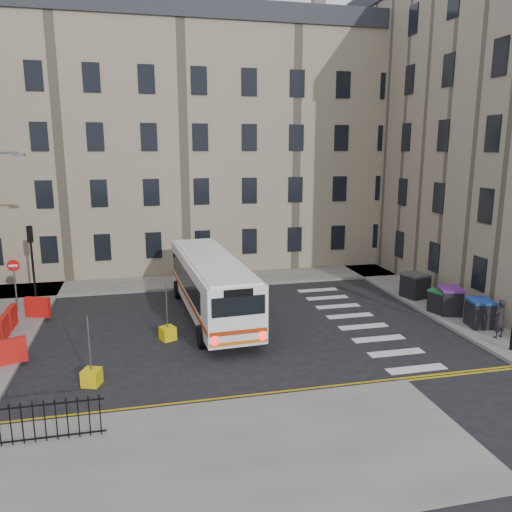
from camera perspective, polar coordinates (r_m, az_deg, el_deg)
name	(u,v)px	position (r m, az deg, el deg)	size (l,w,h in m)	color
ground	(276,325)	(24.31, 2.28, -7.83)	(120.00, 120.00, 0.00)	black
pavement_north	(146,284)	(31.72, -12.42, -3.15)	(36.00, 3.20, 0.15)	slate
pavement_east	(404,289)	(31.16, 16.51, -3.66)	(2.40, 26.00, 0.15)	slate
pavement_sw	(117,472)	(14.62, -15.63, -22.68)	(20.00, 6.00, 0.15)	slate
terrace_north	(125,144)	(37.54, -14.73, 12.28)	(38.30, 10.80, 17.20)	gray
traffic_light_nw	(31,251)	(29.65, -24.28, 0.52)	(0.28, 0.22, 4.10)	black
no_entry_north	(14,275)	(28.01, -25.91, -1.93)	(0.60, 0.08, 3.00)	#595B5E
roadworks_barriers	(12,328)	(24.50, -26.12, -7.35)	(1.66, 6.26, 1.00)	red
bus	(211,283)	(25.05, -5.14, -3.13)	(3.29, 11.12, 2.98)	white
wheelie_bin_a	(480,313)	(25.63, 24.20, -5.95)	(1.24, 1.36, 1.31)	black
wheelie_bin_b	(450,301)	(26.99, 21.25, -4.77)	(1.37, 1.48, 1.35)	black
wheelie_bin_c	(441,301)	(27.05, 20.37, -4.88)	(1.20, 1.29, 1.16)	black
wheelie_bin_d	(414,285)	(29.23, 17.62, -3.21)	(1.38, 1.49, 1.37)	black
wheelie_bin_e	(418,285)	(29.63, 18.00, -3.17)	(1.21, 1.32, 1.24)	black
pedestrian	(500,319)	(24.46, 26.09, -6.46)	(0.64, 0.42, 1.74)	black
bollard_yellow	(168,333)	(22.71, -10.06, -8.69)	(0.60, 0.60, 0.60)	yellow
bollard_chevron	(92,377)	(19.31, -18.26, -13.02)	(0.60, 0.60, 0.60)	#DEBC0D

